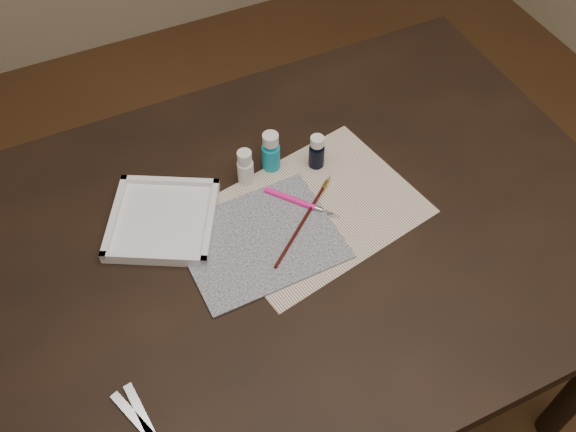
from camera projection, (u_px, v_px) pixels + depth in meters
name	position (u px, v px, depth m)	size (l,w,h in m)	color
ground	(288.00, 393.00, 1.81)	(3.50, 3.50, 0.02)	#422614
table	(288.00, 328.00, 1.50)	(1.30, 0.90, 0.75)	black
paper	(316.00, 209.00, 1.24)	(0.38, 0.29, 0.00)	white
canvas	(260.00, 240.00, 1.19)	(0.28, 0.23, 0.00)	black
paint_bottle_white	(245.00, 167.00, 1.26)	(0.03, 0.03, 0.08)	white
paint_bottle_cyan	(271.00, 151.00, 1.27)	(0.04, 0.04, 0.09)	#1498B1
paint_bottle_navy	(317.00, 152.00, 1.28)	(0.03, 0.03, 0.08)	black
paintbrush	(305.00, 218.00, 1.21)	(0.25, 0.01, 0.01)	black
craft_knife	(302.00, 203.00, 1.24)	(0.16, 0.01, 0.01)	#F61B90
palette_tray	(163.00, 219.00, 1.21)	(0.19, 0.19, 0.02)	white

